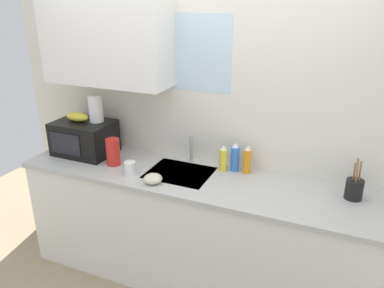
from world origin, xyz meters
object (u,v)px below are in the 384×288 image
(microwave, at_px, (84,138))
(banana_bunch, at_px, (77,117))
(paper_towel_roll, at_px, (96,108))
(mug_white, at_px, (130,168))
(small_bowl, at_px, (153,179))
(dish_soap_bottle_orange, at_px, (247,160))
(cereal_canister, at_px, (113,152))
(dish_soap_bottle_yellow, at_px, (223,159))
(dish_soap_bottle_blue, at_px, (235,158))
(utensil_crock, at_px, (354,189))

(microwave, height_order, banana_bunch, banana_bunch)
(paper_towel_roll, xyz_separation_m, mug_white, (0.44, -0.24, -0.33))
(banana_bunch, bearing_deg, small_bowl, -17.09)
(mug_white, bearing_deg, dish_soap_bottle_orange, 24.68)
(cereal_canister, bearing_deg, small_bowl, -19.53)
(microwave, bearing_deg, mug_white, -19.13)
(banana_bunch, relative_size, mug_white, 2.11)
(banana_bunch, relative_size, cereal_canister, 0.96)
(paper_towel_roll, height_order, mug_white, paper_towel_roll)
(dish_soap_bottle_yellow, bearing_deg, banana_bunch, -173.92)
(paper_towel_roll, relative_size, cereal_canister, 1.05)
(dish_soap_bottle_orange, relative_size, mug_white, 2.25)
(mug_white, bearing_deg, dish_soap_bottle_blue, 27.84)
(dish_soap_bottle_orange, distance_m, utensil_crock, 0.73)
(dish_soap_bottle_yellow, relative_size, small_bowl, 1.56)
(paper_towel_roll, distance_m, dish_soap_bottle_blue, 1.16)
(banana_bunch, height_order, utensil_crock, banana_bunch)
(dish_soap_bottle_blue, bearing_deg, dish_soap_bottle_yellow, -152.24)
(banana_bunch, height_order, cereal_canister, banana_bunch)
(cereal_canister, bearing_deg, dish_soap_bottle_blue, 16.92)
(small_bowl, bearing_deg, dish_soap_bottle_blue, 42.40)
(small_bowl, bearing_deg, microwave, 161.97)
(paper_towel_roll, distance_m, dish_soap_bottle_orange, 1.25)
(paper_towel_roll, bearing_deg, utensil_crock, 0.58)
(cereal_canister, xyz_separation_m, small_bowl, (0.42, -0.15, -0.07))
(paper_towel_roll, xyz_separation_m, cereal_canister, (0.24, -0.15, -0.28))
(dish_soap_bottle_orange, bearing_deg, utensil_crock, -7.43)
(dish_soap_bottle_orange, height_order, small_bowl, dish_soap_bottle_orange)
(banana_bunch, relative_size, utensil_crock, 0.69)
(banana_bunch, distance_m, utensil_crock, 2.11)
(dish_soap_bottle_yellow, distance_m, dish_soap_bottle_blue, 0.09)
(microwave, xyz_separation_m, dish_soap_bottle_orange, (1.32, 0.17, -0.03))
(microwave, relative_size, banana_bunch, 2.30)
(dish_soap_bottle_orange, bearing_deg, cereal_canister, -164.81)
(dish_soap_bottle_blue, xyz_separation_m, dish_soap_bottle_orange, (0.09, -0.00, -0.00))
(banana_bunch, distance_m, dish_soap_bottle_orange, 1.39)
(dish_soap_bottle_blue, relative_size, dish_soap_bottle_orange, 1.03)
(utensil_crock, height_order, small_bowl, utensil_crock)
(dish_soap_bottle_yellow, height_order, small_bowl, dish_soap_bottle_yellow)
(small_bowl, bearing_deg, mug_white, 164.74)
(mug_white, relative_size, small_bowl, 0.73)
(utensil_crock, xyz_separation_m, small_bowl, (-1.28, -0.32, -0.04))
(dish_soap_bottle_yellow, height_order, utensil_crock, utensil_crock)
(cereal_canister, distance_m, mug_white, 0.23)
(paper_towel_roll, bearing_deg, dish_soap_bottle_yellow, 4.22)
(dish_soap_bottle_orange, xyz_separation_m, small_bowl, (-0.55, -0.41, -0.07))
(dish_soap_bottle_yellow, xyz_separation_m, dish_soap_bottle_blue, (0.08, 0.04, 0.01))
(banana_bunch, distance_m, cereal_canister, 0.45)
(paper_towel_roll, xyz_separation_m, dish_soap_bottle_yellow, (1.04, 0.08, -0.29))
(dish_soap_bottle_blue, height_order, mug_white, dish_soap_bottle_blue)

